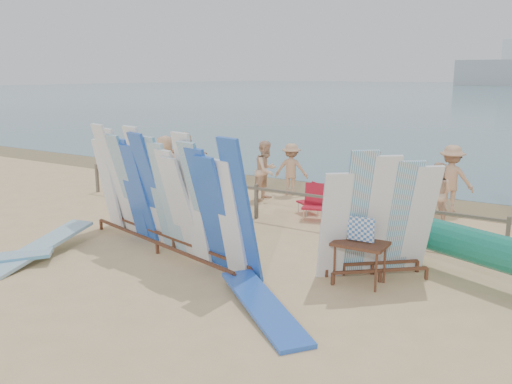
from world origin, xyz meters
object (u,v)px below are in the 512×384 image
Objects in this scene: outrigger_canoe at (480,250)px; beachgoer_extra_1 at (184,156)px; beach_chair_left at (309,204)px; side_surfboard_rack at (379,221)px; beachgoer_6 at (400,192)px; stroller at (388,215)px; beachgoer_8 at (437,193)px; vendor_table at (360,262)px; beach_chair_right at (314,209)px; main_surfboard_rack at (164,197)px; beachgoer_0 at (165,167)px; beachgoer_2 at (266,170)px; beachgoer_11 at (186,155)px; beachgoer_1 at (229,169)px; flat_board_d at (263,312)px; beachgoer_3 at (291,169)px; beachgoer_9 at (451,179)px; beachgoer_7 at (376,178)px; flat_board_a at (41,257)px.

outrigger_canoe is 12.00m from beachgoer_extra_1.
beachgoer_extra_1 is (-6.07, 2.04, 0.57)m from beach_chair_left.
side_surfboard_rack reaches higher than beachgoer_6.
beachgoer_8 is at bearing 50.18° from stroller.
beach_chair_right is (-2.64, 3.51, -0.14)m from vendor_table.
side_surfboard_rack is at bearing -80.99° from stroller.
beachgoer_extra_1 reaches higher than outrigger_canoe.
main_surfboard_rack is at bearing -136.93° from stroller.
beachgoer_2 is at bearing -173.42° from beachgoer_0.
beachgoer_8 is (3.15, 0.73, 0.54)m from beach_chair_left.
beach_chair_right is at bearing 141.92° from beachgoer_11.
beach_chair_right is 0.58× the size of beachgoer_1.
beach_chair_left is at bearing 57.75° from flat_board_d.
beachgoer_3 is at bearing 142.91° from stroller.
beachgoer_extra_1 reaches higher than beachgoer_8.
beachgoer_3 is 1.02× the size of beachgoer_8.
beachgoer_9 is (0.84, 1.72, 0.15)m from beachgoer_6.
beachgoer_3 reaches higher than beachgoer_8.
beachgoer_9 is at bearing 72.08° from main_surfboard_rack.
stroller is at bearing 159.90° from beachgoer_0.
side_surfboard_rack is 2.78m from flat_board_d.
main_surfboard_rack reaches higher than beachgoer_0.
beachgoer_9 reaches higher than beachgoer_6.
main_surfboard_rack is 4.39m from beach_chair_right.
flat_board_d is 3.31× the size of beach_chair_left.
flat_board_d is 1.67× the size of beachgoer_extra_1.
outrigger_canoe is at bearing -18.42° from beachgoer_extra_1.
beachgoer_0 is at bearing 19.38° from beachgoer_3.
beachgoer_6 is 1.83m from beachgoer_7.
beachgoer_9 is at bearing 164.76° from beachgoer_3.
outrigger_canoe is (5.95, 1.63, -0.55)m from main_surfboard_rack.
beachgoer_0 is at bearing 122.24° from beachgoer_2.
main_surfboard_rack is 3.16× the size of beachgoer_11.
outrigger_canoe is 6.05m from beachgoer_7.
beachgoer_11 is 9.35m from beachgoer_8.
vendor_table is 11.05m from beachgoer_11.
beachgoer_6 is at bearing 60.02° from beachgoer_9.
beachgoer_6 is (3.87, -1.36, -0.03)m from beachgoer_3.
beach_chair_right is at bearing -115.68° from beachgoer_2.
flat_board_a is 1.73× the size of beachgoer_8.
beachgoer_extra_1 is (-9.22, 1.31, 0.03)m from beachgoer_8.
beachgoer_3 is at bearing 165.31° from outrigger_canoe.
flat_board_a is at bearing 136.98° from beachgoer_7.
beachgoer_3 is 4.73m from beachgoer_9.
outrigger_canoe is 3.68× the size of beachgoer_9.
beachgoer_extra_1 is at bearing 177.19° from outrigger_canoe.
side_surfboard_rack reaches higher than beachgoer_11.
flat_board_d is at bearing -86.52° from beachgoer_6.
beachgoer_11 is (-2.89, 1.38, 0.05)m from beachgoer_1.
flat_board_a is at bearing -137.45° from beach_chair_right.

